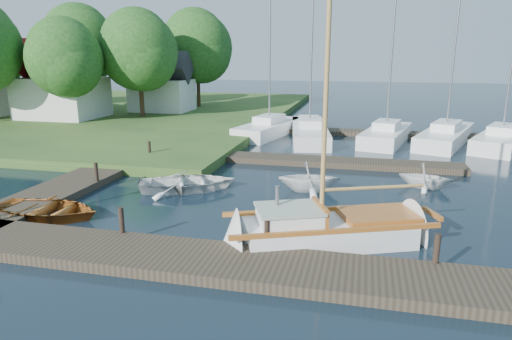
% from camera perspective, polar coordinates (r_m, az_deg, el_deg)
% --- Properties ---
extents(ground, '(160.00, 160.00, 0.00)m').
position_cam_1_polar(ground, '(18.05, 0.00, -3.69)').
color(ground, black).
rests_on(ground, ground).
extents(near_dock, '(18.00, 2.20, 0.30)m').
position_cam_1_polar(near_dock, '(12.64, -6.44, -11.26)').
color(near_dock, '#32291E').
rests_on(near_dock, ground).
extents(left_dock, '(2.20, 18.00, 0.30)m').
position_cam_1_polar(left_dock, '(22.86, -18.68, -0.18)').
color(left_dock, '#32291E').
rests_on(left_dock, ground).
extents(far_dock, '(14.00, 1.60, 0.30)m').
position_cam_1_polar(far_dock, '(23.90, 8.31, 1.05)').
color(far_dock, '#32291E').
rests_on(far_dock, ground).
extents(pontoon, '(30.00, 1.60, 0.30)m').
position_cam_1_polar(pontoon, '(33.68, 23.57, 3.87)').
color(pontoon, '#32291E').
rests_on(pontoon, ground).
extents(shore, '(50.00, 40.00, 0.50)m').
position_cam_1_polar(shore, '(50.48, -26.22, 6.84)').
color(shore, '#2A4A20').
rests_on(shore, ground).
extents(mooring_post_1, '(0.16, 0.16, 0.80)m').
position_cam_1_polar(mooring_post_1, '(14.47, -16.46, -6.03)').
color(mooring_post_1, black).
rests_on(mooring_post_1, near_dock).
extents(mooring_post_2, '(0.16, 0.16, 0.80)m').
position_cam_1_polar(mooring_post_2, '(12.91, 1.35, -7.92)').
color(mooring_post_2, black).
rests_on(mooring_post_2, near_dock).
extents(mooring_post_3, '(0.16, 0.16, 0.80)m').
position_cam_1_polar(mooring_post_3, '(12.83, 21.66, -9.14)').
color(mooring_post_3, black).
rests_on(mooring_post_3, near_dock).
extents(mooring_post_4, '(0.16, 0.16, 0.80)m').
position_cam_1_polar(mooring_post_4, '(20.57, -19.34, -0.23)').
color(mooring_post_4, black).
rests_on(mooring_post_4, left_dock).
extents(mooring_post_5, '(0.16, 0.16, 0.80)m').
position_cam_1_polar(mooring_post_5, '(24.80, -13.19, 2.60)').
color(mooring_post_5, black).
rests_on(mooring_post_5, left_dock).
extents(sailboat, '(7.36, 4.55, 9.83)m').
position_cam_1_polar(sailboat, '(14.17, 9.53, -7.60)').
color(sailboat, white).
rests_on(sailboat, ground).
extents(dinghy, '(3.90, 2.81, 0.80)m').
position_cam_1_polar(dinghy, '(17.60, -24.70, -4.17)').
color(dinghy, brown).
rests_on(dinghy, ground).
extents(tender_a, '(4.80, 4.18, 0.83)m').
position_cam_1_polar(tender_a, '(19.41, -8.57, -1.28)').
color(tender_a, white).
rests_on(tender_a, ground).
extents(tender_b, '(2.89, 2.60, 1.34)m').
position_cam_1_polar(tender_b, '(19.10, 6.69, -0.67)').
color(tender_b, white).
rests_on(tender_b, ground).
extents(tender_d, '(2.60, 2.38, 1.16)m').
position_cam_1_polar(tender_d, '(20.74, 20.42, -0.54)').
color(tender_d, white).
rests_on(tender_d, ground).
extents(marina_boat_0, '(3.82, 7.68, 11.45)m').
position_cam_1_polar(marina_boat_0, '(32.15, 1.66, 5.39)').
color(marina_boat_0, white).
rests_on(marina_boat_0, ground).
extents(marina_boat_1, '(3.71, 9.52, 9.27)m').
position_cam_1_polar(marina_boat_1, '(31.09, 6.68, 4.95)').
color(marina_boat_1, white).
rests_on(marina_boat_1, ground).
extents(marina_boat_2, '(3.71, 7.38, 11.71)m').
position_cam_1_polar(marina_boat_2, '(30.68, 15.96, 4.42)').
color(marina_boat_2, white).
rests_on(marina_boat_2, ground).
extents(marina_boat_3, '(4.88, 8.81, 11.72)m').
position_cam_1_polar(marina_boat_3, '(31.63, 22.64, 4.13)').
color(marina_boat_3, white).
rests_on(marina_boat_3, ground).
extents(marina_boat_4, '(5.01, 7.65, 9.64)m').
position_cam_1_polar(marina_boat_4, '(31.59, 28.37, 3.48)').
color(marina_boat_4, white).
rests_on(marina_boat_4, ground).
extents(house_a, '(6.30, 5.00, 6.29)m').
position_cam_1_polar(house_a, '(40.62, -23.15, 9.53)').
color(house_a, silver).
rests_on(house_a, shore).
extents(house_c, '(5.25, 4.00, 5.28)m').
position_cam_1_polar(house_c, '(42.77, -11.67, 10.05)').
color(house_c, silver).
rests_on(house_c, shore).
extents(tree_2, '(5.83, 5.75, 7.82)m').
position_cam_1_polar(tree_2, '(37.79, -22.75, 12.77)').
color(tree_2, '#332114').
rests_on(tree_2, shore).
extents(tree_3, '(6.41, 6.38, 8.74)m').
position_cam_1_polar(tree_3, '(39.11, -14.41, 14.26)').
color(tree_3, '#332114').
rests_on(tree_3, shore).
extents(tree_4, '(7.01, 7.01, 9.66)m').
position_cam_1_polar(tree_4, '(46.65, -21.13, 14.40)').
color(tree_4, '#332114').
rests_on(tree_4, shore).
extents(tree_7, '(6.83, 6.83, 9.38)m').
position_cam_1_polar(tree_7, '(45.63, -7.35, 15.03)').
color(tree_7, '#332114').
rests_on(tree_7, shore).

